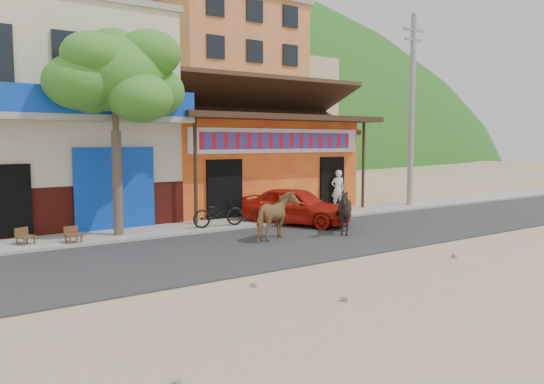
{
  "coord_description": "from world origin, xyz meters",
  "views": [
    {
      "loc": [
        -9.62,
        -9.24,
        2.83
      ],
      "look_at": [
        -1.11,
        3.0,
        1.4
      ],
      "focal_mm": 35.0,
      "sensor_mm": 36.0,
      "label": 1
    }
  ],
  "objects_px": {
    "utility_pole": "(412,111)",
    "scooter": "(218,212)",
    "tree": "(116,131)",
    "cow_dark": "(345,212)",
    "pedestrian": "(338,189)",
    "cafe_chair_left": "(73,228)",
    "cafe_chair_right": "(25,229)",
    "red_car": "(296,206)",
    "cow_tan": "(277,216)"
  },
  "relations": [
    {
      "from": "tree",
      "to": "cow_dark",
      "type": "height_order",
      "value": "tree"
    },
    {
      "from": "cow_dark",
      "to": "pedestrian",
      "type": "relative_size",
      "value": 0.88
    },
    {
      "from": "red_car",
      "to": "cafe_chair_right",
      "type": "height_order",
      "value": "red_car"
    },
    {
      "from": "pedestrian",
      "to": "cafe_chair_right",
      "type": "bearing_deg",
      "value": 24.18
    },
    {
      "from": "cow_dark",
      "to": "scooter",
      "type": "distance_m",
      "value": 4.0
    },
    {
      "from": "cow_dark",
      "to": "cafe_chair_left",
      "type": "height_order",
      "value": "cow_dark"
    },
    {
      "from": "cow_tan",
      "to": "cafe_chair_right",
      "type": "distance_m",
      "value": 6.74
    },
    {
      "from": "cow_tan",
      "to": "red_car",
      "type": "distance_m",
      "value": 2.85
    },
    {
      "from": "scooter",
      "to": "red_car",
      "type": "bearing_deg",
      "value": -99.09
    },
    {
      "from": "red_car",
      "to": "utility_pole",
      "type": "bearing_deg",
      "value": -18.86
    },
    {
      "from": "utility_pole",
      "to": "cafe_chair_left",
      "type": "bearing_deg",
      "value": -177.18
    },
    {
      "from": "pedestrian",
      "to": "cafe_chair_left",
      "type": "height_order",
      "value": "pedestrian"
    },
    {
      "from": "scooter",
      "to": "cafe_chair_left",
      "type": "distance_m",
      "value": 4.5
    },
    {
      "from": "cafe_chair_left",
      "to": "utility_pole",
      "type": "bearing_deg",
      "value": -4.07
    },
    {
      "from": "red_car",
      "to": "scooter",
      "type": "relative_size",
      "value": 2.13
    },
    {
      "from": "cow_dark",
      "to": "red_car",
      "type": "xyz_separation_m",
      "value": [
        -0.02,
        2.38,
        -0.06
      ]
    },
    {
      "from": "cafe_chair_right",
      "to": "tree",
      "type": "bearing_deg",
      "value": -26.59
    },
    {
      "from": "tree",
      "to": "scooter",
      "type": "height_order",
      "value": "tree"
    },
    {
      "from": "cow_dark",
      "to": "red_car",
      "type": "bearing_deg",
      "value": 176.44
    },
    {
      "from": "scooter",
      "to": "cafe_chair_right",
      "type": "bearing_deg",
      "value": 90.35
    },
    {
      "from": "utility_pole",
      "to": "scooter",
      "type": "xyz_separation_m",
      "value": [
        -9.7,
        -0.58,
        -3.54
      ]
    },
    {
      "from": "tree",
      "to": "cow_dark",
      "type": "xyz_separation_m",
      "value": [
        5.74,
        -3.38,
        -2.39
      ]
    },
    {
      "from": "tree",
      "to": "pedestrian",
      "type": "relative_size",
      "value": 3.84
    },
    {
      "from": "cow_tan",
      "to": "scooter",
      "type": "xyz_separation_m",
      "value": [
        -0.48,
        2.51,
        -0.13
      ]
    },
    {
      "from": "pedestrian",
      "to": "cow_tan",
      "type": "bearing_deg",
      "value": 53.41
    },
    {
      "from": "tree",
      "to": "cow_tan",
      "type": "xyz_separation_m",
      "value": [
        3.58,
        -2.89,
        -2.41
      ]
    },
    {
      "from": "tree",
      "to": "utility_pole",
      "type": "relative_size",
      "value": 0.75
    },
    {
      "from": "utility_pole",
      "to": "cafe_chair_right",
      "type": "relative_size",
      "value": 9.83
    },
    {
      "from": "tree",
      "to": "red_car",
      "type": "distance_m",
      "value": 6.3
    },
    {
      "from": "tree",
      "to": "red_car",
      "type": "height_order",
      "value": "tree"
    },
    {
      "from": "cow_dark",
      "to": "tree",
      "type": "bearing_deg",
      "value": -124.65
    },
    {
      "from": "pedestrian",
      "to": "cafe_chair_right",
      "type": "distance_m",
      "value": 11.83
    },
    {
      "from": "utility_pole",
      "to": "cafe_chair_left",
      "type": "relative_size",
      "value": 9.85
    },
    {
      "from": "cow_tan",
      "to": "tree",
      "type": "bearing_deg",
      "value": 24.31
    },
    {
      "from": "red_car",
      "to": "pedestrian",
      "type": "distance_m",
      "value": 4.05
    },
    {
      "from": "red_car",
      "to": "cow_dark",
      "type": "bearing_deg",
      "value": -117.9
    },
    {
      "from": "cow_tan",
      "to": "utility_pole",
      "type": "bearing_deg",
      "value": -98.24
    },
    {
      "from": "tree",
      "to": "pedestrian",
      "type": "distance_m",
      "value": 9.6
    },
    {
      "from": "cafe_chair_left",
      "to": "cafe_chair_right",
      "type": "bearing_deg",
      "value": 148.54
    },
    {
      "from": "cow_tan",
      "to": "cow_dark",
      "type": "relative_size",
      "value": 1.15
    },
    {
      "from": "scooter",
      "to": "cafe_chair_right",
      "type": "height_order",
      "value": "scooter"
    },
    {
      "from": "scooter",
      "to": "cafe_chair_left",
      "type": "height_order",
      "value": "scooter"
    },
    {
      "from": "pedestrian",
      "to": "cafe_chair_right",
      "type": "height_order",
      "value": "pedestrian"
    },
    {
      "from": "pedestrian",
      "to": "utility_pole",
      "type": "bearing_deg",
      "value": -171.48
    },
    {
      "from": "cow_tan",
      "to": "scooter",
      "type": "distance_m",
      "value": 2.56
    },
    {
      "from": "cow_tan",
      "to": "scooter",
      "type": "relative_size",
      "value": 0.91
    },
    {
      "from": "utility_pole",
      "to": "cow_tan",
      "type": "bearing_deg",
      "value": -161.45
    },
    {
      "from": "tree",
      "to": "cow_dark",
      "type": "distance_m",
      "value": 7.08
    },
    {
      "from": "cow_dark",
      "to": "cafe_chair_left",
      "type": "xyz_separation_m",
      "value": [
        -7.14,
        2.88,
        -0.2
      ]
    },
    {
      "from": "red_car",
      "to": "scooter",
      "type": "distance_m",
      "value": 2.69
    }
  ]
}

